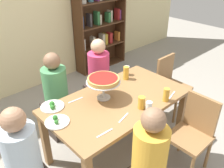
{
  "coord_description": "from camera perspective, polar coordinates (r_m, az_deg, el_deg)",
  "views": [
    {
      "loc": [
        -1.56,
        -1.58,
        2.19
      ],
      "look_at": [
        0.0,
        0.1,
        0.89
      ],
      "focal_mm": 38.48,
      "sensor_mm": 36.0,
      "label": 1
    }
  ],
  "objects": [
    {
      "name": "deep_dish_pizza_stand",
      "position": [
        2.56,
        -2.07,
        0.75
      ],
      "size": [
        0.37,
        0.37,
        0.26
      ],
      "color": "silver",
      "rests_on": "dining_table"
    },
    {
      "name": "cutlery_fork_far",
      "position": [
        2.2,
        -1.76,
        -11.58
      ],
      "size": [
        0.18,
        0.02,
        0.0
      ],
      "primitive_type": "cube",
      "rotation": [
        0.0,
        0.0,
        -0.05
      ],
      "color": "silver",
      "rests_on": "dining_table"
    },
    {
      "name": "rear_partition",
      "position": [
        4.16,
        -21.03,
        16.8
      ],
      "size": [
        8.0,
        0.12,
        2.8
      ],
      "primitive_type": "cube",
      "color": "beige",
      "rests_on": "ground_plane"
    },
    {
      "name": "dining_table",
      "position": [
        2.7,
        1.45,
        -5.23
      ],
      "size": [
        1.6,
        0.89,
        0.74
      ],
      "color": "olive",
      "rests_on": "ground_plane"
    },
    {
      "name": "beer_glass_amber_spare",
      "position": [
        2.65,
        12.74,
        -2.5
      ],
      "size": [
        0.07,
        0.07,
        0.15
      ],
      "primitive_type": "cylinder",
      "color": "gold",
      "rests_on": "dining_table"
    },
    {
      "name": "chair_near_right",
      "position": [
        2.76,
        18.71,
        -10.48
      ],
      "size": [
        0.4,
        0.4,
        0.87
      ],
      "rotation": [
        0.0,
        0.0,
        1.57
      ],
      "color": "olive",
      "rests_on": "ground_plane"
    },
    {
      "name": "ground_plane",
      "position": [
        3.12,
        1.3,
        -15.04
      ],
      "size": [
        12.0,
        12.0,
        0.0
      ],
      "primitive_type": "plane",
      "color": "gray"
    },
    {
      "name": "chair_head_east",
      "position": [
        3.59,
        13.61,
        0.29
      ],
      "size": [
        0.4,
        0.4,
        0.87
      ],
      "rotation": [
        0.0,
        0.0,
        3.14
      ],
      "color": "olive",
      "rests_on": "ground_plane"
    },
    {
      "name": "water_glass_clear_near",
      "position": [
        2.48,
        8.75,
        -5.24
      ],
      "size": [
        0.07,
        0.07,
        0.1
      ],
      "primitive_type": "cylinder",
      "color": "white",
      "rests_on": "dining_table"
    },
    {
      "name": "cutlery_knife_near",
      "position": [
        2.66,
        -8.64,
        -3.81
      ],
      "size": [
        0.18,
        0.03,
        0.0
      ],
      "primitive_type": "cube",
      "rotation": [
        0.0,
        0.0,
        3.07
      ],
      "color": "silver",
      "rests_on": "dining_table"
    },
    {
      "name": "cutlery_knife_far",
      "position": [
        2.8,
        14.08,
        -2.54
      ],
      "size": [
        0.18,
        0.06,
        0.0
      ],
      "primitive_type": "cube",
      "rotation": [
        0.0,
        0.0,
        0.27
      ],
      "color": "silver",
      "rests_on": "dining_table"
    },
    {
      "name": "beer_glass_amber_short",
      "position": [
        2.49,
        7.01,
        -4.42
      ],
      "size": [
        0.07,
        0.07,
        0.14
      ],
      "primitive_type": "cylinder",
      "color": "gold",
      "rests_on": "dining_table"
    },
    {
      "name": "water_glass_clear_far",
      "position": [
        3.14,
        3.47,
        3.18
      ],
      "size": [
        0.07,
        0.07,
        0.12
      ],
      "primitive_type": "cylinder",
      "color": "white",
      "rests_on": "dining_table"
    },
    {
      "name": "beer_glass_amber_tall",
      "position": [
        3.02,
        3.35,
        2.62
      ],
      "size": [
        0.07,
        0.07,
        0.17
      ],
      "primitive_type": "cylinder",
      "color": "gold",
      "rests_on": "dining_table"
    },
    {
      "name": "salad_plate_far_diner",
      "position": [
        2.37,
        -12.96,
        -8.63
      ],
      "size": [
        0.23,
        0.23,
        0.07
      ],
      "color": "white",
      "rests_on": "dining_table"
    },
    {
      "name": "cutlery_spare_fork",
      "position": [
        2.95,
        -1.26,
        0.16
      ],
      "size": [
        0.18,
        0.05,
        0.0
      ],
      "primitive_type": "cube",
      "rotation": [
        0.0,
        0.0,
        2.98
      ],
      "color": "silver",
      "rests_on": "dining_table"
    },
    {
      "name": "diner_far_right",
      "position": [
        3.48,
        -3.07,
        0.28
      ],
      "size": [
        0.34,
        0.34,
        1.15
      ],
      "rotation": [
        0.0,
        0.0,
        -1.57
      ],
      "color": "#382D28",
      "rests_on": "ground_plane"
    },
    {
      "name": "bookshelf",
      "position": [
        4.8,
        -3.09,
        16.9
      ],
      "size": [
        1.1,
        0.3,
        2.21
      ],
      "color": "#4C2D19",
      "rests_on": "ground_plane"
    },
    {
      "name": "diner_far_left",
      "position": [
        3.15,
        -12.88,
        -3.96
      ],
      "size": [
        0.34,
        0.34,
        1.15
      ],
      "rotation": [
        0.0,
        0.0,
        -1.57
      ],
      "color": "#382D28",
      "rests_on": "ground_plane"
    },
    {
      "name": "cutlery_fork_near",
      "position": [
        2.38,
        2.75,
        -8.02
      ],
      "size": [
        0.18,
        0.06,
        0.0
      ],
      "primitive_type": "cube",
      "rotation": [
        0.0,
        0.0,
        0.26
      ],
      "color": "silver",
      "rests_on": "dining_table"
    },
    {
      "name": "salad_plate_near_diner",
      "position": [
        2.58,
        -13.99,
        -5.13
      ],
      "size": [
        0.25,
        0.25,
        0.07
      ],
      "color": "white",
      "rests_on": "dining_table"
    }
  ]
}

